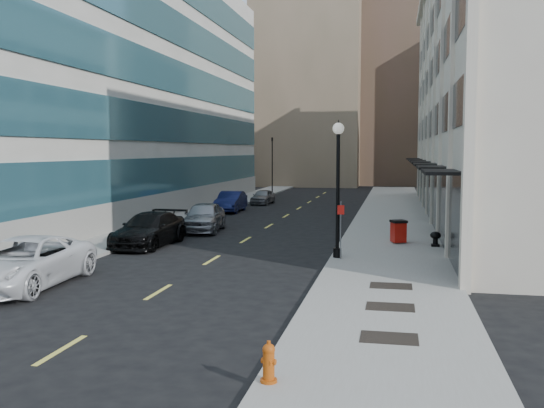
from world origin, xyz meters
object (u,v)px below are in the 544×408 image
at_px(fire_hydrant, 269,362).
at_px(lamppost, 338,177).
at_px(car_white_van, 24,263).
at_px(car_silver_sedan, 204,217).
at_px(urn_planter, 435,237).
at_px(sign_post, 341,222).
at_px(car_grey_sedan, 263,197).
at_px(traffic_signal, 272,141).
at_px(car_black_pickup, 149,229).
at_px(trash_bin, 398,231).
at_px(car_blue_sedan, 231,202).

bearing_deg(fire_hydrant, lamppost, 102.10).
bearing_deg(car_white_van, lamppost, 32.81).
distance_m(car_silver_sedan, urn_planter, 13.41).
xyz_separation_m(fire_hydrant, sign_post, (0.17, 13.88, 1.16)).
distance_m(fire_hydrant, lamppost, 14.58).
relative_size(car_silver_sedan, car_grey_sedan, 1.31).
height_order(traffic_signal, fire_hydrant, traffic_signal).
height_order(traffic_signal, car_black_pickup, traffic_signal).
bearing_deg(trash_bin, car_black_pickup, 169.00).
distance_m(car_white_van, trash_bin, 17.33).
distance_m(lamppost, urn_planter, 6.54).
bearing_deg(trash_bin, fire_hydrant, -120.07).
height_order(trash_bin, urn_planter, trash_bin).
bearing_deg(lamppost, fire_hydrant, -90.00).
relative_size(lamppost, urn_planter, 8.24).
relative_size(car_silver_sedan, trash_bin, 4.43).
bearing_deg(trash_bin, car_blue_sedan, 108.69).
bearing_deg(car_blue_sedan, fire_hydrant, -75.41).
xyz_separation_m(car_black_pickup, trash_bin, (12.07, 2.42, -0.05)).
height_order(fire_hydrant, trash_bin, trash_bin).
bearing_deg(sign_post, car_blue_sedan, 103.00).
bearing_deg(fire_hydrant, car_silver_sedan, 123.09).
xyz_separation_m(traffic_signal, car_silver_sedan, (2.30, -31.18, -4.86)).
bearing_deg(traffic_signal, car_white_van, -89.13).
xyz_separation_m(car_black_pickup, car_grey_sedan, (0.50, 23.84, -0.16)).
bearing_deg(car_silver_sedan, urn_planter, -23.98).
relative_size(car_black_pickup, sign_post, 2.30).
height_order(car_silver_sedan, urn_planter, car_silver_sedan).
distance_m(car_black_pickup, lamppost, 10.14).
height_order(fire_hydrant, sign_post, sign_post).
distance_m(car_white_van, fire_hydrant, 12.34).
distance_m(car_blue_sedan, lamppost, 21.70).
bearing_deg(sign_post, lamppost, 99.45).
height_order(car_silver_sedan, lamppost, lamppost).
distance_m(trash_bin, sign_post, 5.66).
bearing_deg(urn_planter, lamppost, -137.75).
xyz_separation_m(car_blue_sedan, urn_planter, (14.27, -15.17, -0.20)).
height_order(car_white_van, car_silver_sedan, same).
distance_m(traffic_signal, fire_hydrant, 54.66).
xyz_separation_m(traffic_signal, sign_post, (10.97, -39.46, -4.00)).
height_order(car_blue_sedan, car_grey_sedan, car_blue_sedan).
bearing_deg(sign_post, trash_bin, 49.98).
relative_size(car_silver_sedan, fire_hydrant, 6.02).
bearing_deg(trash_bin, sign_post, -137.81).
bearing_deg(lamppost, urn_planter, 42.25).
xyz_separation_m(car_white_van, car_grey_sedan, (1.11, 33.25, -0.20)).
relative_size(trash_bin, urn_planter, 1.60).
xyz_separation_m(car_white_van, car_black_pickup, (0.61, 9.41, -0.04)).
distance_m(traffic_signal, car_blue_sedan, 20.62).
relative_size(car_black_pickup, fire_hydrant, 6.73).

